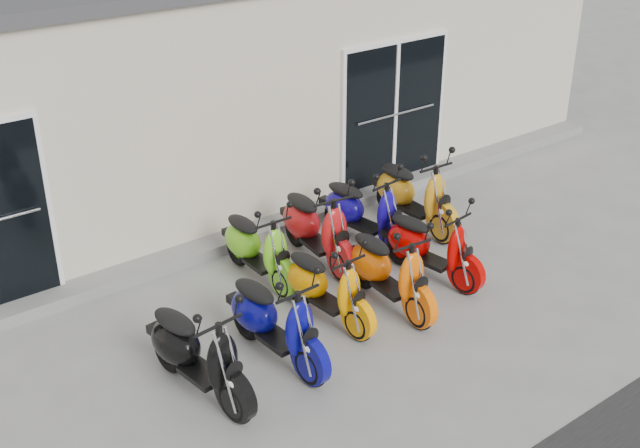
# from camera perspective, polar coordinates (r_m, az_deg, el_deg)

# --- Properties ---
(ground) EXTENTS (80.00, 80.00, 0.00)m
(ground) POSITION_cam_1_polar(r_m,az_deg,el_deg) (9.64, 2.18, -5.26)
(ground) COLOR gray
(ground) RESTS_ON ground
(building) EXTENTS (14.00, 6.00, 3.20)m
(building) POSITION_cam_1_polar(r_m,az_deg,el_deg) (13.10, -12.55, 10.51)
(building) COLOR beige
(building) RESTS_ON ground
(front_step) EXTENTS (14.00, 0.40, 0.15)m
(front_step) POSITION_cam_1_polar(r_m,az_deg,el_deg) (11.03, -4.49, -0.53)
(front_step) COLOR gray
(front_step) RESTS_ON ground
(door_left) EXTENTS (1.07, 0.08, 2.22)m
(door_left) POSITION_cam_1_polar(r_m,az_deg,el_deg) (9.50, -21.60, 0.87)
(door_left) COLOR black
(door_left) RESTS_ON front_step
(door_right) EXTENTS (2.02, 0.08, 2.22)m
(door_right) POSITION_cam_1_polar(r_m,az_deg,el_deg) (12.16, 5.28, 8.12)
(door_right) COLOR black
(door_right) RESTS_ON front_step
(scooter_front_black) EXTENTS (0.79, 1.72, 1.23)m
(scooter_front_black) POSITION_cam_1_polar(r_m,az_deg,el_deg) (7.88, -8.76, -8.32)
(scooter_front_black) COLOR black
(scooter_front_black) RESTS_ON ground
(scooter_front_blue) EXTENTS (0.68, 1.68, 1.22)m
(scooter_front_blue) POSITION_cam_1_polar(r_m,az_deg,el_deg) (8.28, -3.21, -6.16)
(scooter_front_blue) COLOR #090979
(scooter_front_blue) RESTS_ON ground
(scooter_front_orange_a) EXTENTS (0.65, 1.54, 1.11)m
(scooter_front_orange_a) POSITION_cam_1_polar(r_m,az_deg,el_deg) (8.93, 0.49, -3.86)
(scooter_front_orange_a) COLOR #FF9900
(scooter_front_orange_a) RESTS_ON ground
(scooter_front_orange_b) EXTENTS (0.71, 1.66, 1.20)m
(scooter_front_orange_b) POSITION_cam_1_polar(r_m,az_deg,el_deg) (9.21, 5.01, -2.66)
(scooter_front_orange_b) COLOR #FC6305
(scooter_front_orange_b) RESTS_ON ground
(scooter_front_red) EXTENTS (0.77, 1.62, 1.15)m
(scooter_front_red) POSITION_cam_1_polar(r_m,az_deg,el_deg) (9.85, 7.97, -0.92)
(scooter_front_red) COLOR #B90200
(scooter_front_red) RESTS_ON ground
(scooter_back_green) EXTENTS (0.58, 1.57, 1.16)m
(scooter_back_green) POSITION_cam_1_polar(r_m,az_deg,el_deg) (9.74, -4.45, -1.04)
(scooter_back_green) COLOR #70D11D
(scooter_back_green) RESTS_ON ground
(scooter_back_red) EXTENTS (0.79, 1.77, 1.26)m
(scooter_back_red) POSITION_cam_1_polar(r_m,az_deg,el_deg) (10.10, -0.23, 0.42)
(scooter_back_red) COLOR red
(scooter_back_red) RESTS_ON ground
(scooter_back_blue) EXTENTS (0.79, 1.69, 1.20)m
(scooter_back_blue) POSITION_cam_1_polar(r_m,az_deg,el_deg) (10.61, 3.20, 1.54)
(scooter_back_blue) COLOR #110685
(scooter_back_blue) RESTS_ON ground
(scooter_back_yellow) EXTENTS (0.70, 1.76, 1.28)m
(scooter_back_yellow) POSITION_cam_1_polar(r_m,az_deg,el_deg) (11.09, 6.75, 2.76)
(scooter_back_yellow) COLOR orange
(scooter_back_yellow) RESTS_ON ground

